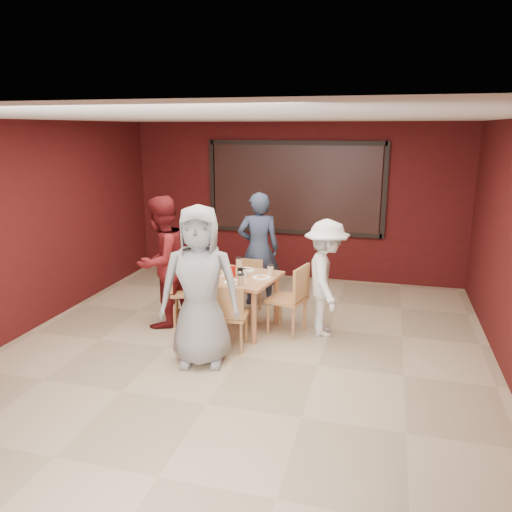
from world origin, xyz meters
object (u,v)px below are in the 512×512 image
(chair_front, at_px, (229,313))
(chair_back, at_px, (249,283))
(diner_right, at_px, (326,278))
(diner_front, at_px, (200,286))
(chair_right, at_px, (292,296))
(dining_table, at_px, (240,283))
(diner_back, at_px, (258,249))
(diner_left, at_px, (162,262))
(chair_left, at_px, (182,287))

(chair_front, relative_size, chair_back, 1.09)
(chair_front, height_order, diner_right, diner_right)
(diner_front, xyz_separation_m, diner_right, (1.29, 1.22, -0.16))
(diner_right, bearing_deg, chair_right, 90.74)
(dining_table, xyz_separation_m, chair_front, (0.07, -0.69, -0.18))
(diner_back, relative_size, diner_left, 0.97)
(diner_back, bearing_deg, chair_right, 109.46)
(chair_left, height_order, diner_front, diner_front)
(dining_table, xyz_separation_m, chair_back, (-0.07, 0.68, -0.22))
(chair_front, distance_m, chair_back, 1.37)
(chair_left, xyz_separation_m, diner_right, (1.98, 0.13, 0.25))
(chair_right, bearing_deg, diner_front, -127.86)
(chair_back, bearing_deg, diner_front, -92.40)
(chair_left, bearing_deg, chair_front, -36.73)
(chair_front, bearing_deg, diner_back, 92.71)
(chair_left, bearing_deg, diner_front, -57.40)
(chair_right, relative_size, diner_back, 0.54)
(chair_front, relative_size, diner_front, 0.45)
(chair_front, bearing_deg, diner_front, -116.84)
(chair_back, bearing_deg, diner_left, -142.19)
(chair_front, distance_m, chair_right, 0.96)
(chair_front, distance_m, diner_back, 1.79)
(chair_back, bearing_deg, dining_table, -84.20)
(diner_left, distance_m, diner_right, 2.25)
(chair_front, height_order, chair_right, chair_right)
(chair_right, xyz_separation_m, diner_back, (-0.74, 1.04, 0.34))
(chair_right, distance_m, diner_front, 1.47)
(chair_left, bearing_deg, chair_right, 0.83)
(diner_front, bearing_deg, chair_front, 49.74)
(dining_table, xyz_separation_m, diner_right, (1.14, 0.12, 0.12))
(diner_back, bearing_deg, diner_left, 31.66)
(diner_back, bearing_deg, diner_front, 70.79)
(chair_left, bearing_deg, diner_back, 52.29)
(diner_front, bearing_deg, diner_back, 73.21)
(chair_front, distance_m, chair_left, 1.13)
(chair_left, bearing_deg, diner_left, -157.38)
(dining_table, height_order, diner_left, diner_left)
(diner_front, relative_size, diner_left, 1.04)
(chair_left, height_order, diner_back, diner_back)
(chair_back, height_order, diner_front, diner_front)
(chair_front, height_order, chair_back, chair_front)
(diner_front, bearing_deg, diner_left, 120.28)
(chair_back, distance_m, diner_right, 1.37)
(chair_right, relative_size, diner_right, 0.61)
(diner_left, bearing_deg, diner_back, 150.81)
(chair_right, relative_size, diner_left, 0.52)
(chair_right, bearing_deg, diner_left, -176.03)
(chair_right, height_order, diner_left, diner_left)
(diner_right, bearing_deg, diner_front, 119.65)
(chair_left, distance_m, diner_left, 0.46)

